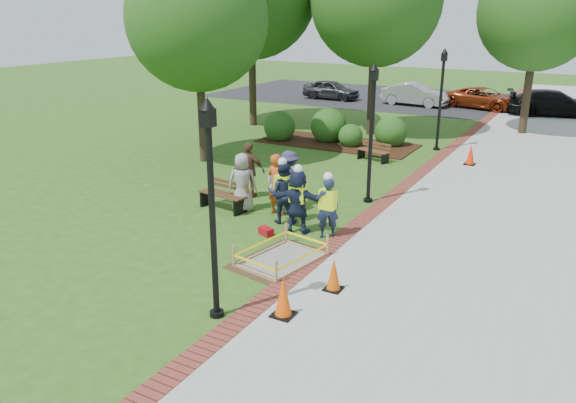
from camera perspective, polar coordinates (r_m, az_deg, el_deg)
The scene contains 35 objects.
ground at distance 14.13m, azimuth -4.16°, elevation -4.89°, with size 100.00×100.00×0.00m, color #285116.
sidewalk at distance 21.64m, azimuth 22.34°, elevation 2.17°, with size 6.00×60.00×0.02m, color #9E9E99.
brick_edging at distance 22.21m, azimuth 14.06°, elevation 3.44°, with size 0.50×60.00×0.03m, color maroon.
mulch_bed at distance 25.58m, azimuth 4.99°, elevation 5.91°, with size 7.00×3.00×0.05m, color #381E0F.
parking_lot at distance 38.87m, azimuth 18.47°, elevation 9.40°, with size 36.00×12.00×0.01m, color black.
wet_concrete_pad at distance 13.36m, azimuth -0.65°, elevation -5.18°, with size 2.09×2.57×0.55m.
bench_near at distance 16.94m, azimuth -6.60°, elevation 0.08°, with size 1.63×0.74×0.85m.
bench_far at distance 22.68m, azimuth 8.65°, elevation 4.67°, with size 1.43×0.80×0.73m.
cone_front at distance 10.99m, azimuth -0.48°, elevation -9.77°, with size 0.42×0.42×0.84m.
cone_back at distance 12.02m, azimuth 4.66°, elevation -7.47°, with size 0.37×0.37×0.74m.
cone_far at distance 22.89m, azimuth 18.05°, elevation 4.50°, with size 0.42×0.42×0.82m.
toolbox at distance 14.96m, azimuth -2.25°, elevation -3.05°, with size 0.41×0.23×0.21m, color #9C0C13.
lamp_near at distance 10.29m, azimuth -7.79°, elevation 0.62°, with size 0.28×0.28×4.26m.
lamp_mid at distance 17.16m, azimuth 8.49°, elevation 7.86°, with size 0.28×0.28×4.26m.
lamp_far at distance 24.71m, azimuth 15.30°, elevation 10.69°, with size 0.28×0.28×4.26m.
tree_left at distance 22.04m, azimuth -9.21°, elevation 17.75°, with size 5.27×5.27×8.01m.
tree_back at distance 27.29m, azimuth 8.95°, elevation 19.54°, with size 5.97×5.97×9.15m.
tree_right at distance 29.53m, azimuth 24.07°, elevation 17.20°, with size 5.43×5.43×8.40m.
shrub_a at distance 26.22m, azimuth -0.87°, elevation 6.25°, with size 1.45×1.45×1.45m, color #1C4614.
shrub_b at distance 26.05m, azimuth 4.12°, elevation 6.12°, with size 1.65×1.65×1.65m, color #1C4614.
shrub_c at distance 25.13m, azimuth 6.33°, elevation 5.59°, with size 1.08×1.08×1.08m, color #1C4614.
shrub_d at distance 25.54m, azimuth 10.31°, elevation 5.61°, with size 1.42×1.42×1.42m, color #1C4614.
shrub_e at distance 26.89m, azimuth 5.22°, elevation 6.49°, with size 0.88×0.88×0.88m, color #1C4614.
casual_person_a at distance 16.61m, azimuth -4.66°, elevation 1.94°, with size 0.66×0.60×1.75m.
casual_person_b at distance 16.23m, azimuth -1.15°, elevation 1.73°, with size 0.66×0.51×1.82m.
casual_person_c at distance 16.57m, azimuth -1.03°, elevation 1.74°, with size 0.58×0.44×1.63m.
casual_person_d at distance 17.83m, azimuth -3.94°, elevation 3.18°, with size 0.62×0.45×1.77m.
casual_person_e at distance 16.91m, azimuth 0.12°, elevation 2.29°, with size 0.63×0.49×1.74m.
hivis_worker_a at distance 14.87m, azimuth 1.01°, elevation 0.24°, with size 0.62×0.47×1.89m.
hivis_worker_b at distance 14.58m, azimuth 4.04°, elevation -0.38°, with size 0.62×0.57×1.78m.
hivis_worker_c at distance 15.59m, azimuth -0.56°, elevation 1.10°, with size 0.65×0.54×1.88m.
parked_car_a at distance 39.04m, azimuth 4.39°, elevation 10.31°, with size 4.39×1.91×1.43m, color #29292C.
parked_car_b at distance 37.19m, azimuth 12.71°, elevation 9.50°, with size 4.63×2.01×1.51m, color #ABAAB0.
parked_car_c at distance 37.09m, azimuth 19.16°, elevation 8.91°, with size 4.26×1.85×1.39m, color maroon.
parked_car_d at distance 35.91m, azimuth 25.25°, elevation 7.88°, with size 4.86×2.11×1.59m, color black.
Camera 1 is at (7.19, -10.78, 5.64)m, focal length 35.00 mm.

